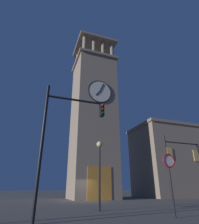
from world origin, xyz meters
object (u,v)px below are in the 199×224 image
traffic_signal_mid (63,129)px  street_lamp (99,160)px  adjacent_wing_building (189,162)px  no_horn_sign (169,166)px  traffic_signal_near (178,158)px  clocktower (93,119)px

traffic_signal_mid → street_lamp: traffic_signal_mid is taller
adjacent_wing_building → no_horn_sign: (20.18, 18.88, -3.39)m
traffic_signal_near → no_horn_sign: traffic_signal_near is taller
adjacent_wing_building → traffic_signal_near: bearing=42.1°
clocktower → traffic_signal_near: bearing=119.2°
adjacent_wing_building → street_lamp: bearing=32.7°
clocktower → no_horn_sign: size_ratio=8.74×
clocktower → street_lamp: clocktower is taller
traffic_signal_near → street_lamp: traffic_signal_near is taller
clocktower → no_horn_sign: (0.99, 17.59, -9.06)m
traffic_signal_mid → no_horn_sign: (-5.98, 0.56, -1.74)m
traffic_signal_near → traffic_signal_mid: size_ratio=0.98×
traffic_signal_near → no_horn_sign: (6.96, 6.92, -1.77)m
adjacent_wing_building → no_horn_sign: bearing=43.1°
traffic_signal_mid → no_horn_sign: traffic_signal_mid is taller
no_horn_sign → traffic_signal_mid: bearing=-5.4°
adjacent_wing_building → traffic_signal_mid: bearing=35.0°
clocktower → no_horn_sign: bearing=86.8°
clocktower → adjacent_wing_building: clocktower is taller
street_lamp → no_horn_sign: 5.04m
street_lamp → no_horn_sign: (-2.65, 4.23, -0.75)m
traffic_signal_mid → street_lamp: (-3.33, -3.66, -0.98)m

